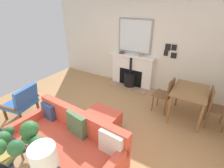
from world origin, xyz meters
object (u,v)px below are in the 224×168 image
(mantel_bowl_far, at_px, (141,56))
(potted_plant, at_px, (21,145))
(table_lamp_far_end, at_px, (44,158))
(dining_table, at_px, (190,94))
(fireplace, at_px, (131,73))
(dining_chair_near_fireplace, at_px, (166,93))
(console_table, at_px, (19,165))
(book_stack, at_px, (11,154))
(dining_chair_by_back_wall, at_px, (214,105))
(sofa, at_px, (68,145))
(mantel_bowl_near, at_px, (122,52))
(armchair_accent, at_px, (22,101))
(ottoman, at_px, (102,119))

(mantel_bowl_far, relative_size, potted_plant, 0.20)
(table_lamp_far_end, relative_size, dining_table, 0.57)
(fireplace, distance_m, table_lamp_far_end, 4.08)
(dining_table, height_order, dining_chair_near_fireplace, dining_chair_near_fireplace)
(console_table, distance_m, book_stack, 0.17)
(fireplace, distance_m, potted_plant, 4.04)
(potted_plant, relative_size, dining_chair_near_fireplace, 0.70)
(console_table, bearing_deg, mantel_bowl_far, -179.34)
(mantel_bowl_far, xyz_separation_m, table_lamp_far_end, (3.92, 0.63, 0.15))
(fireplace, relative_size, dining_chair_by_back_wall, 1.57)
(sofa, relative_size, dining_chair_by_back_wall, 2.26)
(table_lamp_far_end, height_order, dining_chair_by_back_wall, table_lamp_far_end)
(dining_chair_near_fireplace, bearing_deg, potted_plant, -13.32)
(mantel_bowl_near, height_order, sofa, mantel_bowl_near)
(armchair_accent, distance_m, dining_chair_by_back_wall, 4.17)
(fireplace, bearing_deg, dining_chair_by_back_wall, 68.90)
(table_lamp_far_end, bearing_deg, dining_chair_near_fireplace, 172.24)
(mantel_bowl_near, relative_size, ottoman, 0.24)
(fireplace, xyz_separation_m, dining_chair_near_fireplace, (0.89, 1.32, 0.09))
(mantel_bowl_far, xyz_separation_m, console_table, (3.92, 0.05, -0.35))
(armchair_accent, bearing_deg, sofa, 78.62)
(mantel_bowl_near, bearing_deg, ottoman, 18.48)
(ottoman, distance_m, table_lamp_far_end, 2.04)
(ottoman, height_order, dining_table, dining_table)
(mantel_bowl_near, xyz_separation_m, dining_table, (0.89, 2.18, -0.41))
(sofa, bearing_deg, table_lamp_far_end, 36.94)
(ottoman, distance_m, armchair_accent, 1.88)
(mantel_bowl_far, relative_size, book_stack, 0.40)
(mantel_bowl_near, bearing_deg, table_lamp_far_end, 18.06)
(potted_plant, height_order, dining_chair_by_back_wall, potted_plant)
(armchair_accent, xyz_separation_m, potted_plant, (1.14, 2.01, 0.75))
(mantel_bowl_near, xyz_separation_m, book_stack, (3.92, 0.59, -0.21))
(mantel_bowl_near, relative_size, armchair_accent, 0.20)
(book_stack, height_order, dining_chair_by_back_wall, dining_chair_by_back_wall)
(potted_plant, relative_size, book_stack, 2.06)
(console_table, relative_size, dining_chair_by_back_wall, 1.77)
(dining_table, height_order, dining_chair_by_back_wall, dining_chair_by_back_wall)
(mantel_bowl_near, bearing_deg, console_table, 9.96)
(potted_plant, relative_size, dining_chair_by_back_wall, 0.70)
(mantel_bowl_near, xyz_separation_m, armchair_accent, (2.80, -1.04, -0.60))
(table_lamp_far_end, bearing_deg, potted_plant, -86.54)
(mantel_bowl_near, xyz_separation_m, console_table, (3.92, 0.69, -0.35))
(console_table, xyz_separation_m, dining_chair_near_fireplace, (-3.02, 1.00, -0.16))
(mantel_bowl_far, height_order, armchair_accent, mantel_bowl_far)
(mantel_bowl_far, bearing_deg, dining_table, 59.93)
(armchair_accent, relative_size, dining_chair_near_fireplace, 0.91)
(ottoman, bearing_deg, dining_chair_by_back_wall, 123.63)
(dining_chair_near_fireplace, relative_size, dining_chair_by_back_wall, 1.00)
(ottoman, relative_size, dining_chair_by_back_wall, 0.78)
(fireplace, bearing_deg, mantel_bowl_near, -91.57)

